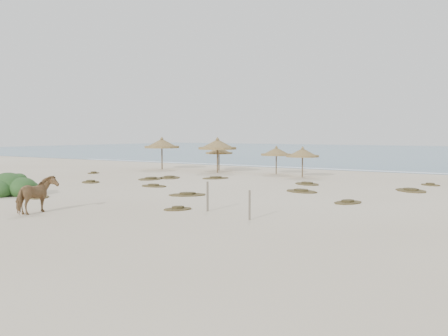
{
  "coord_description": "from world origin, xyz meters",
  "views": [
    {
      "loc": [
        17.26,
        -20.15,
        3.5
      ],
      "look_at": [
        0.72,
        5.0,
        1.39
      ],
      "focal_mm": 40.0,
      "sensor_mm": 36.0,
      "label": 1
    }
  ],
  "objects": [
    {
      "name": "ground",
      "position": [
        0.0,
        0.0,
        0.0
      ],
      "size": [
        160.0,
        160.0,
        0.0
      ],
      "primitive_type": "plane",
      "color": "beige",
      "rests_on": "ground"
    },
    {
      "name": "ocean",
      "position": [
        0.0,
        75.0,
        0.0
      ],
      "size": [
        200.0,
        100.0,
        0.01
      ],
      "primitive_type": "cube",
      "color": "#29547B",
      "rests_on": "ground"
    },
    {
      "name": "foam_line",
      "position": [
        0.0,
        26.0,
        0.0
      ],
      "size": [
        70.0,
        0.6,
        0.01
      ],
      "primitive_type": "cube",
      "color": "white",
      "rests_on": "ground"
    },
    {
      "name": "palapa_0",
      "position": [
        -14.22,
        16.78,
        2.46
      ],
      "size": [
        4.21,
        4.21,
        3.18
      ],
      "rotation": [
        0.0,
        0.0,
        0.28
      ],
      "color": "brown",
      "rests_on": "ground"
    },
    {
      "name": "palapa_1",
      "position": [
        -7.49,
        16.42,
        2.46
      ],
      "size": [
        3.46,
        3.46,
        3.18
      ],
      "rotation": [
        0.0,
        0.0,
        0.02
      ],
      "color": "brown",
      "rests_on": "ground"
    },
    {
      "name": "palapa_2",
      "position": [
        -8.94,
        18.83,
        1.85
      ],
      "size": [
        3.03,
        3.03,
        2.39
      ],
      "rotation": [
        0.0,
        0.0,
        -0.21
      ],
      "color": "brown",
      "rests_on": "ground"
    },
    {
      "name": "palapa_3",
      "position": [
        -2.38,
        17.85,
        1.9
      ],
      "size": [
        3.13,
        3.13,
        2.45
      ],
      "rotation": [
        0.0,
        0.0,
        0.22
      ],
      "color": "brown",
      "rests_on": "ground"
    },
    {
      "name": "palapa_4",
      "position": [
        0.77,
        16.25,
        1.92
      ],
      "size": [
        3.44,
        3.44,
        2.47
      ],
      "rotation": [
        0.0,
        0.0,
        0.39
      ],
      "color": "brown",
      "rests_on": "ground"
    },
    {
      "name": "horse",
      "position": [
        -1.46,
        -6.59,
        0.81
      ],
      "size": [
        1.18,
        2.04,
        1.62
      ],
      "primitive_type": "imported",
      "rotation": [
        0.0,
        0.0,
        3.3
      ],
      "color": "#966B44",
      "rests_on": "ground"
    },
    {
      "name": "fence_post_near",
      "position": [
        4.44,
        -2.0,
        0.67
      ],
      "size": [
        0.13,
        0.13,
        1.34
      ],
      "primitive_type": "cylinder",
      "rotation": [
        0.0,
        0.0,
        -0.38
      ],
      "color": "brown",
      "rests_on": "ground"
    },
    {
      "name": "fence_post_far",
      "position": [
        7.17,
        -2.93,
        0.6
      ],
      "size": [
        0.11,
        0.11,
        1.21
      ],
      "primitive_type": "cylinder",
      "rotation": [
        0.0,
        0.0,
        -0.34
      ],
      "color": "brown",
      "rests_on": "ground"
    },
    {
      "name": "bush",
      "position": [
        -8.29,
        -3.43,
        0.49
      ],
      "size": [
        3.32,
        2.92,
        1.49
      ],
      "rotation": [
        0.0,
        0.0,
        -0.02
      ],
      "color": "#2C5323",
      "rests_on": "ground"
    },
    {
      "name": "scrub_0",
      "position": [
        -10.07,
        4.13,
        0.05
      ],
      "size": [
        2.24,
        2.12,
        0.16
      ],
      "rotation": [
        0.0,
        0.0,
        2.49
      ],
      "color": "brown",
      "rests_on": "ground"
    },
    {
      "name": "scrub_1",
      "position": [
        -8.11,
        8.3,
        0.05
      ],
      "size": [
        2.08,
        2.75,
        0.16
      ],
      "rotation": [
        0.0,
        0.0,
        1.78
      ],
      "color": "brown",
      "rests_on": "ground"
    },
    {
      "name": "scrub_2",
      "position": [
        -4.53,
        4.56,
        0.05
      ],
      "size": [
        2.01,
        1.38,
        0.16
      ],
      "rotation": [
        0.0,
        0.0,
        3.08
      ],
      "color": "brown",
      "rests_on": "ground"
    },
    {
      "name": "scrub_3",
      "position": [
        4.87,
        7.12,
        0.05
      ],
      "size": [
        2.57,
        2.14,
        0.16
      ],
      "rotation": [
        0.0,
        0.0,
        2.77
      ],
      "color": "brown",
      "rests_on": "ground"
    },
    {
      "name": "scrub_4",
      "position": [
        8.83,
        3.98,
        0.05
      ],
      "size": [
        1.58,
        1.97,
        0.16
      ],
      "rotation": [
        0.0,
        0.0,
        1.27
      ],
      "color": "brown",
      "rests_on": "ground"
    },
    {
      "name": "scrub_5",
      "position": [
        10.24,
        11.13,
        0.05
      ],
      "size": [
        2.79,
        2.92,
        0.16
      ],
      "rotation": [
        0.0,
        0.0,
        2.25
      ],
      "color": "brown",
      "rests_on": "ground"
    },
    {
      "name": "scrub_6",
      "position": [
        -7.62,
        9.93,
        0.05
      ],
      "size": [
        2.71,
        2.96,
        0.16
      ],
      "rotation": [
        0.0,
        0.0,
        2.15
      ],
      "color": "brown",
      "rests_on": "ground"
    },
    {
      "name": "scrub_7",
      "position": [
        3.37,
        11.34,
        0.05
      ],
      "size": [
        2.6,
        2.46,
        0.16
      ],
      "rotation": [
        0.0,
        0.0,
        2.48
      ],
      "color": "brown",
      "rests_on": "ground"
    },
    {
      "name": "scrub_8",
      "position": [
        -16.07,
        9.78,
        0.05
      ],
      "size": [
        1.42,
        1.66,
        0.16
      ],
      "rotation": [
        0.0,
        0.0,
        2.01
      ],
      "color": "brown",
      "rests_on": "ground"
    },
    {
      "name": "scrub_9",
      "position": [
        0.19,
        2.05,
        0.05
      ],
      "size": [
        2.48,
        2.48,
        0.16
      ],
      "rotation": [
        0.0,
        0.0,
        0.78
      ],
      "color": "brown",
      "rests_on": "ground"
    },
    {
      "name": "scrub_10",
      "position": [
        10.55,
        15.31,
        0.05
      ],
      "size": [
        1.75,
        1.63,
        0.16
      ],
      "rotation": [
        0.0,
        0.0,
        2.53
      ],
      "color": "brown",
      "rests_on": "ground"
    },
    {
      "name": "scrub_11",
      "position": [
        -5.96,
        -3.22,
        0.05
      ],
      "size": [
        1.99,
        1.96,
        0.16
      ],
      "rotation": [
        0.0,
        0.0,
        2.39
      ],
      "color": "brown",
      "rests_on": "ground"
    },
    {
      "name": "scrub_12",
      "position": [
        3.06,
        -2.4,
        0.05
      ],
      "size": [
        1.42,
        1.6,
        0.16
      ],
      "rotation": [
        0.0,
        0.0,
        1.06
      ],
      "color": "brown",
      "rests_on": "ground"
    },
    {
      "name": "scrub_13",
      "position": [
        -4.36,
        11.54,
        0.05
      ],
      "size": [
        2.27,
        2.64,
        0.16
      ],
      "rotation": [
        0.0,
        0.0,
        1.12
      ],
      "color": "brown",
      "rests_on": "ground"
    }
  ]
}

